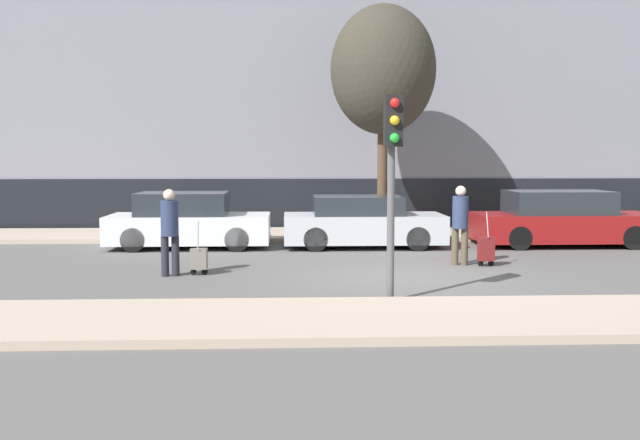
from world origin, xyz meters
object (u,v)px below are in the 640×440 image
Objects in this scene: bare_tree_near_crossing at (383,71)px; pedestrian_right at (460,220)px; parked_car_0 at (188,222)px; parked_car_1 at (362,223)px; trolley_right at (486,249)px; parked_car_2 at (563,220)px; pedestrian_left at (170,227)px; trolley_left at (199,259)px; traffic_light at (392,155)px.

pedestrian_right is at bearing -78.36° from bare_tree_near_crossing.
parked_car_0 is 1.00× the size of parked_car_1.
parked_car_1 is at bearing 125.29° from trolley_right.
pedestrian_right is at bearing -137.93° from parked_car_2.
pedestrian_left is at bearing -128.87° from bare_tree_near_crossing.
parked_car_2 is (9.66, -0.05, 0.01)m from parked_car_0.
pedestrian_left is at bearing -167.85° from trolley_left.
traffic_light is at bearing -92.00° from parked_car_1.
pedestrian_right is 0.81m from trolley_right.
trolley_right is at bearing 55.02° from traffic_light.
parked_car_2 is 1.41× the size of traffic_light.
parked_car_1 is 4.00m from trolley_right.
parked_car_0 reaches higher than trolley_left.
traffic_light is (4.20, -6.98, 1.70)m from parked_car_0.
parked_car_0 is 0.87× the size of parked_car_2.
pedestrian_left is 1.00× the size of pedestrian_right.
parked_car_2 is 6.29m from bare_tree_near_crossing.
bare_tree_near_crossing is (-1.03, 4.98, 3.72)m from pedestrian_right.
traffic_light reaches higher than parked_car_0.
pedestrian_right is at bearing -26.88° from parked_car_0.
trolley_right is at bearing 179.94° from pedestrian_right.
traffic_light is at bearing -58.95° from parked_car_0.
parked_car_2 is 2.73× the size of pedestrian_left.
trolley_left is (0.54, 0.12, -0.64)m from pedestrian_left.
traffic_light reaches higher than pedestrian_left.
traffic_light is at bearing -39.35° from trolley_left.
parked_car_2 is 8.98m from traffic_light.
traffic_light is at bearing -96.48° from bare_tree_near_crossing.
pedestrian_right is (6.23, -3.16, 0.31)m from parked_car_0.
parked_car_1 is at bearing -179.66° from parked_car_2.
parked_car_2 reaches higher than trolley_left.
parked_car_2 is 2.72× the size of pedestrian_right.
trolley_left is at bearing -79.21° from parked_car_0.
parked_car_0 is 8.32m from traffic_light.
pedestrian_right is 1.47× the size of trolley_right.
pedestrian_right reaches higher than trolley_left.
pedestrian_left is (-9.40, -4.25, 0.29)m from parked_car_2.
pedestrian_right is 0.52× the size of traffic_light.
bare_tree_near_crossing is (-1.54, 5.16, 4.32)m from trolley_right.
parked_car_2 is 10.32m from pedestrian_left.
pedestrian_right is at bearing -59.83° from parked_car_1.
trolley_right reaches higher than trolley_left.
trolley_left is at bearing -126.21° from bare_tree_near_crossing.
trolley_left is at bearing -155.01° from parked_car_2.
bare_tree_near_crossing reaches higher than trolley_left.
trolley_right is 0.18× the size of bare_tree_near_crossing.
traffic_light reaches higher than parked_car_1.
parked_car_1 is at bearing -40.38° from pedestrian_right.
parked_car_0 is 2.38× the size of pedestrian_right.
parked_car_1 is 0.64× the size of bare_tree_near_crossing.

